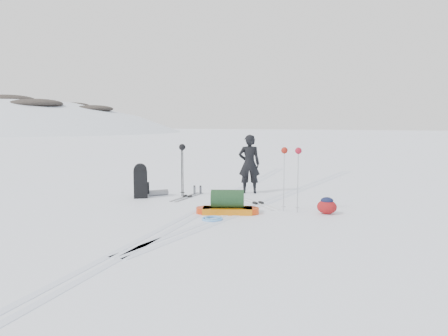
% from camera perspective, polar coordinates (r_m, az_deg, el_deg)
% --- Properties ---
extents(ground, '(200.00, 200.00, 0.00)m').
position_cam_1_polar(ground, '(11.69, -1.16, -4.63)').
color(ground, white).
rests_on(ground, ground).
extents(ski_tracks, '(3.38, 17.97, 0.01)m').
position_cam_1_polar(ski_tracks, '(12.27, 3.11, -4.10)').
color(ski_tracks, silver).
rests_on(ski_tracks, ground).
extents(skier, '(0.76, 0.64, 1.78)m').
position_cam_1_polar(skier, '(13.23, 3.31, 0.53)').
color(skier, black).
rests_on(skier, ground).
extents(pulk_sled, '(1.55, 0.91, 0.57)m').
position_cam_1_polar(pulk_sled, '(10.37, 0.46, -4.79)').
color(pulk_sled, orange).
rests_on(pulk_sled, ground).
extents(expedition_rucksack, '(0.74, 1.05, 0.98)m').
position_cam_1_polar(expedition_rucksack, '(12.69, -10.56, -1.79)').
color(expedition_rucksack, black).
rests_on(expedition_rucksack, ground).
extents(ski_poles_black, '(0.20, 0.19, 1.53)m').
position_cam_1_polar(ski_poles_black, '(12.66, -5.48, 1.90)').
color(ski_poles_black, black).
rests_on(ski_poles_black, ground).
extents(ski_poles_silver, '(0.50, 0.17, 1.56)m').
position_cam_1_polar(ski_poles_silver, '(10.55, 8.77, 1.31)').
color(ski_poles_silver, silver).
rests_on(ski_poles_silver, ground).
extents(touring_skis_grey, '(0.29, 1.63, 0.06)m').
position_cam_1_polar(touring_skis_grey, '(12.64, -4.80, -3.76)').
color(touring_skis_grey, '#94969C').
rests_on(touring_skis_grey, ground).
extents(touring_skis_white, '(1.49, 1.41, 0.07)m').
position_cam_1_polar(touring_skis_white, '(11.58, 4.47, -4.67)').
color(touring_skis_white, silver).
rests_on(touring_skis_white, ground).
extents(rope_coil, '(0.63, 0.63, 0.06)m').
position_cam_1_polar(rope_coil, '(9.77, -1.52, -6.61)').
color(rope_coil, '#62A9EF').
rests_on(rope_coil, ground).
extents(small_daypack, '(0.57, 0.52, 0.40)m').
position_cam_1_polar(small_daypack, '(10.62, 13.29, -4.83)').
color(small_daypack, maroon).
rests_on(small_daypack, ground).
extents(thermos_pair, '(0.20, 0.24, 0.27)m').
position_cam_1_polar(thermos_pair, '(13.14, -3.49, -2.88)').
color(thermos_pair, slate).
rests_on(thermos_pair, ground).
extents(stuff_sack, '(0.43, 0.35, 0.23)m').
position_cam_1_polar(stuff_sack, '(11.40, -0.43, -4.30)').
color(stuff_sack, black).
rests_on(stuff_sack, ground).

